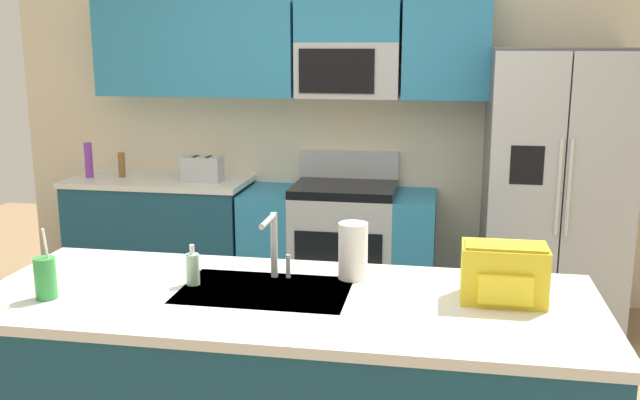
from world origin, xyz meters
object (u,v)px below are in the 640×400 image
object	(u,v)px
refrigerator	(554,190)
paper_towel_roll	(353,251)
toaster	(202,169)
range_oven	(339,247)
sink_faucet	(274,240)
bottle_purple	(89,160)
pepper_mill	(122,165)
drink_cup_green	(46,278)
soap_dispenser	(193,269)
backpack	(504,272)

from	to	relation	value
refrigerator	paper_towel_roll	world-z (taller)	refrigerator
toaster	range_oven	bearing A→B (deg)	3.03
sink_faucet	bottle_purple	bearing A→B (deg)	133.07
pepper_mill	bottle_purple	distance (m)	0.25
paper_towel_roll	drink_cup_green	bearing A→B (deg)	-158.42
refrigerator	drink_cup_green	xyz separation A→B (m)	(-2.23, -2.40, 0.06)
sink_faucet	soap_dispenser	bearing A→B (deg)	-157.84
drink_cup_green	refrigerator	bearing A→B (deg)	47.14
refrigerator	pepper_mill	bearing A→B (deg)	178.71
toaster	soap_dispenser	bearing A→B (deg)	-71.75
range_oven	backpack	distance (m)	2.47
refrigerator	soap_dispenser	world-z (taller)	refrigerator
pepper_mill	soap_dispenser	bearing A→B (deg)	-58.48
pepper_mill	backpack	bearing A→B (deg)	-40.13
pepper_mill	backpack	size ratio (longest dim) A/B	0.58
bottle_purple	sink_faucet	world-z (taller)	sink_faucet
toaster	paper_towel_roll	xyz separation A→B (m)	(1.35, -1.97, 0.03)
paper_towel_roll	soap_dispenser	bearing A→B (deg)	-162.91
range_oven	sink_faucet	xyz separation A→B (m)	(0.03, -2.09, 0.62)
refrigerator	toaster	size ratio (longest dim) A/B	6.61
drink_cup_green	soap_dispenser	world-z (taller)	drink_cup_green
pepper_mill	soap_dispenser	world-z (taller)	pepper_mill
soap_dispenser	bottle_purple	bearing A→B (deg)	126.35
toaster	drink_cup_green	size ratio (longest dim) A/B	0.99
range_oven	toaster	size ratio (longest dim) A/B	4.86
toaster	drink_cup_green	bearing A→B (deg)	-85.05
pepper_mill	drink_cup_green	world-z (taller)	drink_cup_green
refrigerator	backpack	size ratio (longest dim) A/B	5.78
toaster	pepper_mill	distance (m)	0.65
backpack	sink_faucet	bearing A→B (deg)	173.64
backpack	refrigerator	bearing A→B (deg)	77.18
backpack	bottle_purple	bearing A→B (deg)	142.91
pepper_mill	drink_cup_green	distance (m)	2.62
drink_cup_green	paper_towel_roll	xyz separation A→B (m)	(1.14, 0.45, 0.04)
bottle_purple	drink_cup_green	world-z (taller)	drink_cup_green
toaster	pepper_mill	size ratio (longest dim) A/B	1.52
toaster	sink_faucet	distance (m)	2.29
refrigerator	soap_dispenser	xyz separation A→B (m)	(-1.73, -2.15, 0.04)
refrigerator	toaster	distance (m)	2.44
pepper_mill	paper_towel_roll	xyz separation A→B (m)	(2.00, -2.02, 0.03)
paper_towel_roll	sink_faucet	bearing A→B (deg)	-168.07
pepper_mill	refrigerator	bearing A→B (deg)	-1.29
range_oven	refrigerator	size ratio (longest dim) A/B	0.74
sink_faucet	backpack	xyz separation A→B (m)	(0.93, -0.10, -0.05)
refrigerator	sink_faucet	world-z (taller)	refrigerator
bottle_purple	toaster	bearing A→B (deg)	-0.25
backpack	paper_towel_roll	bearing A→B (deg)	164.09
range_oven	toaster	distance (m)	1.13
range_oven	toaster	xyz separation A→B (m)	(-0.99, -0.05, 0.55)
sink_faucet	paper_towel_roll	world-z (taller)	sink_faucet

